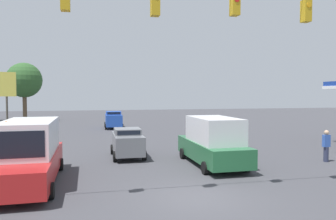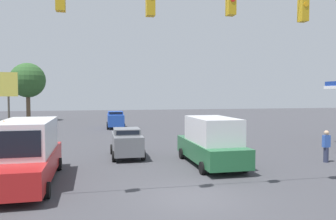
{
  "view_description": "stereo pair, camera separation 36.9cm",
  "coord_description": "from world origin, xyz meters",
  "px_view_note": "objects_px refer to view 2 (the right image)",
  "views": [
    {
      "loc": [
        3.95,
        11.87,
        3.99
      ],
      "look_at": [
        -1.46,
        -11.18,
        2.83
      ],
      "focal_mm": 35.0,
      "sensor_mm": 36.0,
      "label": 1
    },
    {
      "loc": [
        3.59,
        11.95,
        3.99
      ],
      "look_at": [
        -1.46,
        -11.18,
        2.83
      ],
      "focal_mm": 35.0,
      "sensor_mm": 36.0,
      "label": 2
    }
  ],
  "objects_px": {
    "work_zone_sign": "(4,140)",
    "pedestrian": "(326,146)",
    "traffic_cone_second": "(41,163)",
    "tree_horizon_right": "(28,81)",
    "traffic_cone_fourth": "(54,149)",
    "overhead_signal_span": "(191,53)",
    "sedan_blue_withflow_deep": "(116,119)",
    "traffic_cone_nearest": "(36,173)",
    "box_truck_red_parked_shoulder": "(26,152)",
    "traffic_cone_third": "(49,155)",
    "sedan_grey_withflow_mid": "(127,142)",
    "box_truck_green_crossing_near": "(211,141)"
  },
  "relations": [
    {
      "from": "tree_horizon_right",
      "to": "overhead_signal_span",
      "type": "bearing_deg",
      "value": 108.88
    },
    {
      "from": "sedan_grey_withflow_mid",
      "to": "sedan_blue_withflow_deep",
      "type": "relative_size",
      "value": 0.93
    },
    {
      "from": "overhead_signal_span",
      "to": "sedan_blue_withflow_deep",
      "type": "height_order",
      "value": "overhead_signal_span"
    },
    {
      "from": "box_truck_green_crossing_near",
      "to": "traffic_cone_second",
      "type": "xyz_separation_m",
      "value": [
        9.21,
        -1.14,
        -1.04
      ]
    },
    {
      "from": "sedan_grey_withflow_mid",
      "to": "traffic_cone_third",
      "type": "height_order",
      "value": "sedan_grey_withflow_mid"
    },
    {
      "from": "work_zone_sign",
      "to": "traffic_cone_third",
      "type": "bearing_deg",
      "value": -101.26
    },
    {
      "from": "traffic_cone_nearest",
      "to": "traffic_cone_second",
      "type": "xyz_separation_m",
      "value": [
        0.14,
        -2.21,
        0.0
      ]
    },
    {
      "from": "pedestrian",
      "to": "box_truck_red_parked_shoulder",
      "type": "bearing_deg",
      "value": 3.55
    },
    {
      "from": "traffic_cone_nearest",
      "to": "box_truck_red_parked_shoulder",
      "type": "bearing_deg",
      "value": 65.69
    },
    {
      "from": "sedan_blue_withflow_deep",
      "to": "traffic_cone_second",
      "type": "xyz_separation_m",
      "value": [
        5.1,
        20.16,
        -0.74
      ]
    },
    {
      "from": "box_truck_red_parked_shoulder",
      "to": "overhead_signal_span",
      "type": "bearing_deg",
      "value": 153.32
    },
    {
      "from": "sedan_blue_withflow_deep",
      "to": "traffic_cone_second",
      "type": "bearing_deg",
      "value": 75.8
    },
    {
      "from": "overhead_signal_span",
      "to": "traffic_cone_third",
      "type": "height_order",
      "value": "overhead_signal_span"
    },
    {
      "from": "traffic_cone_fourth",
      "to": "work_zone_sign",
      "type": "distance_m",
      "value": 7.92
    },
    {
      "from": "traffic_cone_fourth",
      "to": "box_truck_green_crossing_near",
      "type": "bearing_deg",
      "value": 147.93
    },
    {
      "from": "box_truck_red_parked_shoulder",
      "to": "tree_horizon_right",
      "type": "relative_size",
      "value": 0.87
    },
    {
      "from": "overhead_signal_span",
      "to": "work_zone_sign",
      "type": "distance_m",
      "value": 8.85
    },
    {
      "from": "traffic_cone_nearest",
      "to": "tree_horizon_right",
      "type": "bearing_deg",
      "value": -78.74
    },
    {
      "from": "sedan_blue_withflow_deep",
      "to": "box_truck_red_parked_shoulder",
      "type": "distance_m",
      "value": 23.56
    },
    {
      "from": "sedan_grey_withflow_mid",
      "to": "box_truck_green_crossing_near",
      "type": "bearing_deg",
      "value": 142.38
    },
    {
      "from": "traffic_cone_fourth",
      "to": "overhead_signal_span",
      "type": "bearing_deg",
      "value": 120.92
    },
    {
      "from": "overhead_signal_span",
      "to": "traffic_cone_nearest",
      "type": "height_order",
      "value": "overhead_signal_span"
    },
    {
      "from": "work_zone_sign",
      "to": "box_truck_green_crossing_near",
      "type": "bearing_deg",
      "value": -169.04
    },
    {
      "from": "work_zone_sign",
      "to": "traffic_cone_fourth",
      "type": "bearing_deg",
      "value": -98.02
    },
    {
      "from": "sedan_grey_withflow_mid",
      "to": "pedestrian",
      "type": "distance_m",
      "value": 11.96
    },
    {
      "from": "box_truck_green_crossing_near",
      "to": "sedan_blue_withflow_deep",
      "type": "bearing_deg",
      "value": -79.09
    },
    {
      "from": "sedan_grey_withflow_mid",
      "to": "work_zone_sign",
      "type": "xyz_separation_m",
      "value": [
        5.76,
        5.37,
        1.03
      ]
    },
    {
      "from": "sedan_blue_withflow_deep",
      "to": "work_zone_sign",
      "type": "bearing_deg",
      "value": 75.4
    },
    {
      "from": "traffic_cone_third",
      "to": "traffic_cone_fourth",
      "type": "distance_m",
      "value": 2.31
    },
    {
      "from": "sedan_blue_withflow_deep",
      "to": "work_zone_sign",
      "type": "height_order",
      "value": "work_zone_sign"
    },
    {
      "from": "traffic_cone_nearest",
      "to": "overhead_signal_span",
      "type": "bearing_deg",
      "value": 148.27
    },
    {
      "from": "sedan_blue_withflow_deep",
      "to": "traffic_cone_third",
      "type": "relative_size",
      "value": 7.25
    },
    {
      "from": "sedan_blue_withflow_deep",
      "to": "tree_horizon_right",
      "type": "height_order",
      "value": "tree_horizon_right"
    },
    {
      "from": "traffic_cone_fourth",
      "to": "tree_horizon_right",
      "type": "xyz_separation_m",
      "value": [
        7.02,
        -28.57,
        5.68
      ]
    },
    {
      "from": "overhead_signal_span",
      "to": "box_truck_red_parked_shoulder",
      "type": "bearing_deg",
      "value": -26.68
    },
    {
      "from": "overhead_signal_span",
      "to": "traffic_cone_fourth",
      "type": "distance_m",
      "value": 13.55
    },
    {
      "from": "box_truck_red_parked_shoulder",
      "to": "box_truck_green_crossing_near",
      "type": "height_order",
      "value": "box_truck_red_parked_shoulder"
    },
    {
      "from": "box_truck_red_parked_shoulder",
      "to": "traffic_cone_nearest",
      "type": "bearing_deg",
      "value": -114.31
    },
    {
      "from": "traffic_cone_second",
      "to": "tree_horizon_right",
      "type": "bearing_deg",
      "value": -78.24
    },
    {
      "from": "overhead_signal_span",
      "to": "traffic_cone_nearest",
      "type": "xyz_separation_m",
      "value": [
        6.4,
        -3.96,
        -5.25
      ]
    },
    {
      "from": "tree_horizon_right",
      "to": "traffic_cone_nearest",
      "type": "bearing_deg",
      "value": 101.26
    },
    {
      "from": "work_zone_sign",
      "to": "pedestrian",
      "type": "distance_m",
      "value": 17.08
    },
    {
      "from": "work_zone_sign",
      "to": "sedan_grey_withflow_mid",
      "type": "bearing_deg",
      "value": -137.0
    },
    {
      "from": "pedestrian",
      "to": "traffic_cone_fourth",
      "type": "bearing_deg",
      "value": -21.78
    },
    {
      "from": "traffic_cone_second",
      "to": "traffic_cone_nearest",
      "type": "bearing_deg",
      "value": 93.56
    },
    {
      "from": "box_truck_red_parked_shoulder",
      "to": "pedestrian",
      "type": "height_order",
      "value": "box_truck_red_parked_shoulder"
    },
    {
      "from": "overhead_signal_span",
      "to": "sedan_grey_withflow_mid",
      "type": "xyz_separation_m",
      "value": [
        1.74,
        -8.42,
        -4.6
      ]
    },
    {
      "from": "sedan_grey_withflow_mid",
      "to": "tree_horizon_right",
      "type": "height_order",
      "value": "tree_horizon_right"
    },
    {
      "from": "traffic_cone_second",
      "to": "pedestrian",
      "type": "relative_size",
      "value": 0.32
    },
    {
      "from": "sedan_blue_withflow_deep",
      "to": "pedestrian",
      "type": "xyz_separation_m",
      "value": [
        -10.94,
        21.97,
        -0.08
      ]
    }
  ]
}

